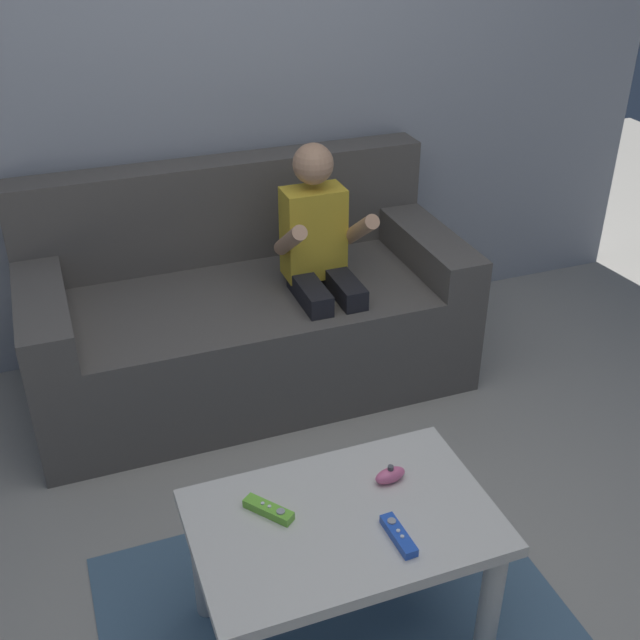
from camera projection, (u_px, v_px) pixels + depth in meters
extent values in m
cube|color=#999EA8|center=(219.00, 51.00, 3.06)|extent=(4.04, 0.05, 2.50)
cube|color=#56514C|center=(250.00, 335.00, 3.21)|extent=(1.71, 0.80, 0.43)
cube|color=#56514C|center=(224.00, 209.00, 3.25)|extent=(1.71, 0.16, 0.42)
cube|color=#56514C|center=(41.00, 305.00, 2.83)|extent=(0.18, 0.80, 0.15)
cube|color=#56514C|center=(422.00, 243.00, 3.29)|extent=(0.18, 0.80, 0.15)
cylinder|color=black|center=(323.00, 368.00, 3.00)|extent=(0.08, 0.08, 0.43)
cylinder|color=black|center=(356.00, 361.00, 3.04)|extent=(0.08, 0.08, 0.43)
cube|color=black|center=(310.00, 293.00, 2.99)|extent=(0.09, 0.29, 0.09)
cube|color=black|center=(343.00, 287.00, 3.03)|extent=(0.09, 0.29, 0.09)
cube|color=gold|center=(313.00, 232.00, 3.04)|extent=(0.24, 0.14, 0.36)
cylinder|color=tan|center=(290.00, 241.00, 2.87)|extent=(0.06, 0.26, 0.21)
cylinder|color=tan|center=(360.00, 230.00, 2.95)|extent=(0.06, 0.26, 0.21)
sphere|color=tan|center=(313.00, 164.00, 2.90)|extent=(0.15, 0.15, 0.15)
cube|color=beige|center=(343.00, 522.00, 2.02)|extent=(0.78, 0.51, 0.04)
cylinder|color=beige|center=(490.00, 603.00, 2.07)|extent=(0.06, 0.06, 0.41)
cylinder|color=beige|center=(202.00, 561.00, 2.20)|extent=(0.06, 0.06, 0.41)
cylinder|color=beige|center=(421.00, 501.00, 2.40)|extent=(0.06, 0.06, 0.41)
cube|color=slate|center=(341.00, 629.00, 2.24)|extent=(1.30, 1.04, 0.01)
cube|color=#72C638|center=(268.00, 510.00, 2.02)|extent=(0.11, 0.13, 0.02)
cylinder|color=#99999E|center=(281.00, 511.00, 2.00)|extent=(0.02, 0.02, 0.00)
cylinder|color=silver|center=(269.00, 506.00, 2.01)|extent=(0.01, 0.01, 0.00)
cylinder|color=silver|center=(263.00, 503.00, 2.02)|extent=(0.01, 0.01, 0.00)
ellipsoid|color=pink|center=(390.00, 475.00, 2.12)|extent=(0.09, 0.06, 0.04)
cylinder|color=#4C4C51|center=(391.00, 468.00, 2.11)|extent=(0.02, 0.02, 0.01)
cube|color=blue|center=(399.00, 536.00, 1.94)|extent=(0.04, 0.14, 0.02)
cylinder|color=#99999E|center=(392.00, 521.00, 1.97)|extent=(0.02, 0.02, 0.00)
cylinder|color=silver|center=(398.00, 531.00, 1.94)|extent=(0.01, 0.01, 0.00)
cylinder|color=silver|center=(402.00, 536.00, 1.92)|extent=(0.01, 0.01, 0.00)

